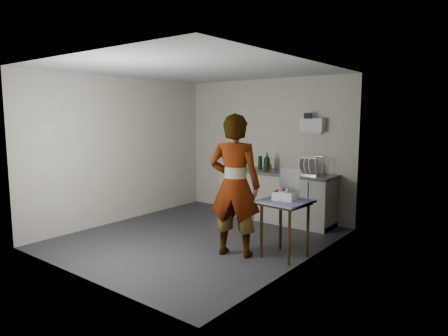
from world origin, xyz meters
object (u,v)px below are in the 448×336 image
Objects in this scene: kitchen_counter at (275,197)px; side_table at (285,208)px; dark_bottle at (260,163)px; dish_rack at (308,170)px; soap_bottle at (267,162)px; soda_can at (270,168)px; standing_man at (235,185)px; bakery_box at (286,193)px; paper_towel at (232,161)px.

kitchen_counter is 1.96m from side_table.
kitchen_counter is 2.85× the size of side_table.
dark_bottle is (-1.44, 1.62, 0.35)m from side_table.
dish_rack is (-0.48, 1.63, 0.29)m from side_table.
soap_bottle reaches higher than soda_can.
standing_man is at bearing -75.27° from kitchen_counter.
soda_can is (0.05, 0.03, -0.11)m from soap_bottle.
dish_rack is 1.63m from bakery_box.
side_table is 3.12× the size of dark_bottle.
dark_bottle is (-0.34, 0.02, 0.61)m from kitchen_counter.
standing_man is 2.04m from soap_bottle.
soap_bottle reaches higher than dark_bottle.
dish_rack is (0.11, 1.98, 0.01)m from standing_man.
standing_man is at bearing -52.59° from paper_towel.
soda_can is 0.44× the size of dark_bottle.
bakery_box is (1.97, -1.43, -0.16)m from paper_towel.
side_table is 2.41× the size of soap_bottle.
paper_towel reaches higher than side_table.
bakery_box is (0.56, 0.42, -0.10)m from standing_man.
dark_bottle is 0.57m from paper_towel.
kitchen_counter is 6.86× the size of soap_bottle.
kitchen_counter is at bearing -94.72° from standing_man.
bakery_box reaches higher than paper_towel.
side_table is (1.10, -1.60, 0.26)m from kitchen_counter.
kitchen_counter is 1.92m from bakery_box.
dark_bottle is at bearing 136.92° from side_table.
soap_bottle is at bearing 134.16° from side_table.
kitchen_counter is 0.70m from dark_bottle.
soap_bottle is 1.23× the size of paper_towel.
soap_bottle is 1.30× the size of dark_bottle.
soda_can is 0.74m from dish_rack.
soda_can reaches higher than kitchen_counter.
side_table is 2.96× the size of paper_towel.
soap_bottle is at bearing -175.66° from dish_rack.
standing_man is at bearing -66.52° from dark_bottle.
standing_man is (-0.59, -0.35, 0.29)m from side_table.
soap_bottle reaches higher than paper_towel.
bakery_box reaches higher than kitchen_counter.
paper_towel is at bearing -173.82° from kitchen_counter.
soap_bottle is 0.81× the size of bakery_box.
side_table is 0.40× the size of standing_man.
kitchen_counter is at bearing 129.78° from side_table.
dark_bottle reaches higher than kitchen_counter.
paper_towel is at bearing 148.40° from side_table.
standing_man is 5.97× the size of soap_bottle.
soda_can is at bearing 118.78° from bakery_box.
side_table is at bearing -48.34° from dark_bottle.
soap_bottle is 0.12m from soda_can.
dish_rack is (0.79, 0.06, -0.09)m from soap_bottle.
bakery_box reaches higher than side_table.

